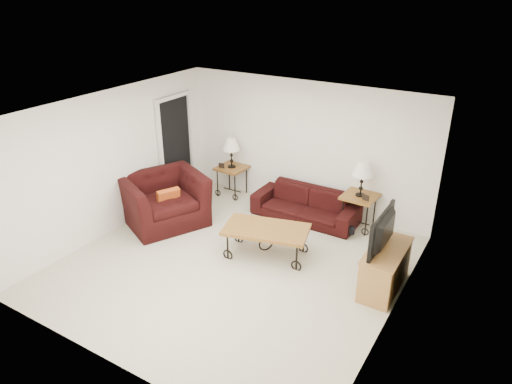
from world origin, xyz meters
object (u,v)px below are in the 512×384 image
at_px(tv_stand, 385,269).
at_px(backpack, 351,225).
at_px(television, 388,232).
at_px(side_table_left, 232,181).
at_px(side_table_right, 359,212).
at_px(coffee_table, 266,242).
at_px(armchair, 164,200).
at_px(lamp_right, 362,179).
at_px(sofa, 305,205).
at_px(lamp_left, 231,153).

distance_m(tv_stand, backpack, 1.55).
xyz_separation_m(television, backpack, (-0.95, 1.21, -0.72)).
height_order(side_table_left, side_table_right, side_table_right).
distance_m(coffee_table, armchair, 2.19).
height_order(lamp_right, television, lamp_right).
bearing_deg(armchair, coffee_table, -64.29).
relative_size(armchair, tv_stand, 1.29).
distance_m(sofa, lamp_left, 1.90).
distance_m(lamp_left, lamp_right, 2.75).
height_order(side_table_right, lamp_left, lamp_left).
distance_m(sofa, television, 2.46).
bearing_deg(side_table_right, sofa, -169.51).
height_order(tv_stand, backpack, tv_stand).
xyz_separation_m(lamp_right, backpack, (0.00, -0.36, -0.74)).
bearing_deg(armchair, side_table_left, 13.35).
height_order(tv_stand, television, television).
distance_m(lamp_right, armchair, 3.58).
bearing_deg(lamp_right, sofa, -169.51).
xyz_separation_m(armchair, tv_stand, (4.11, 0.09, -0.13)).
relative_size(sofa, side_table_right, 3.09).
bearing_deg(backpack, side_table_right, 96.83).
bearing_deg(side_table_right, side_table_left, 180.00).
height_order(armchair, backpack, armchair).
bearing_deg(coffee_table, armchair, 179.31).
height_order(side_table_right, armchair, armchair).
height_order(sofa, lamp_left, lamp_left).
bearing_deg(backpack, armchair, -150.70).
relative_size(side_table_left, side_table_right, 0.97).
bearing_deg(side_table_right, armchair, -152.11).
xyz_separation_m(side_table_left, coffee_table, (1.79, -1.69, -0.06)).
bearing_deg(backpack, tv_stand, -44.51).
xyz_separation_m(coffee_table, television, (1.91, 0.12, 0.68)).
relative_size(coffee_table, backpack, 3.06).
bearing_deg(tv_stand, lamp_right, 121.69).
bearing_deg(lamp_right, side_table_right, 0.00).
bearing_deg(sofa, lamp_right, 10.49).
height_order(sofa, side_table_left, side_table_left).
bearing_deg(side_table_left, coffee_table, -43.20).
bearing_deg(side_table_left, side_table_right, 0.00).
relative_size(sofa, lamp_left, 3.19).
relative_size(side_table_left, lamp_right, 0.97).
bearing_deg(tv_stand, lamp_left, 157.14).
distance_m(lamp_left, tv_stand, 4.08).
height_order(sofa, side_table_right, side_table_right).
bearing_deg(lamp_left, side_table_right, 0.00).
relative_size(armchair, television, 1.44).
height_order(lamp_right, tv_stand, lamp_right).
bearing_deg(backpack, coffee_table, -119.04).
height_order(sofa, television, television).
bearing_deg(sofa, lamp_left, 174.22).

